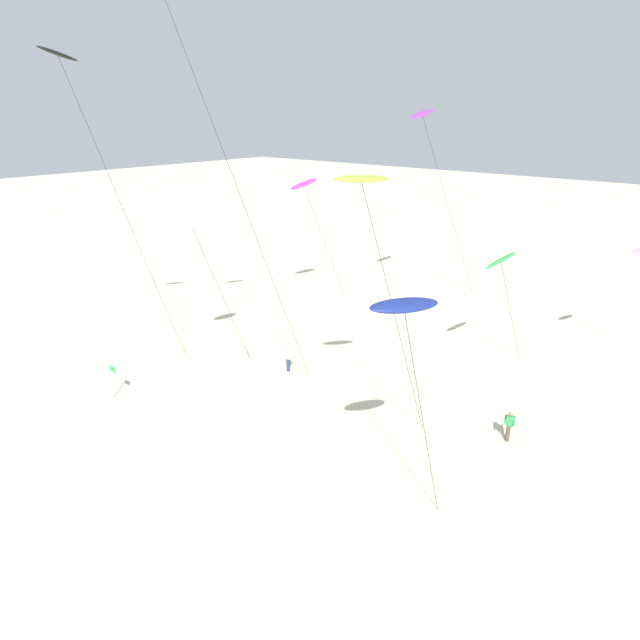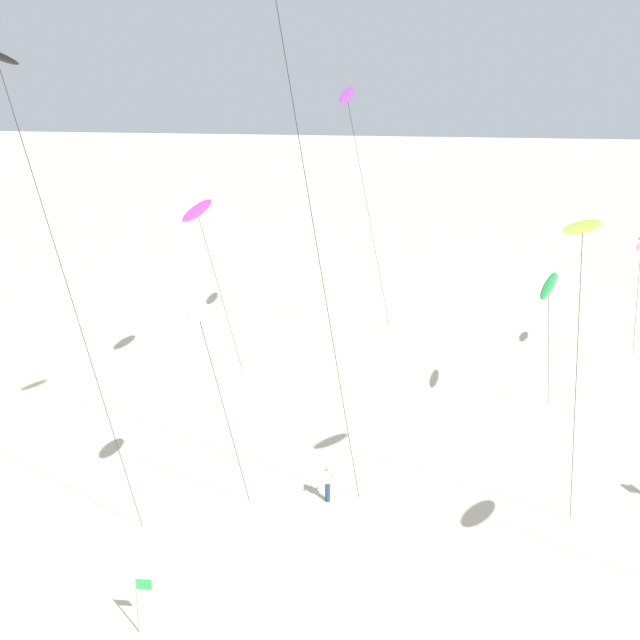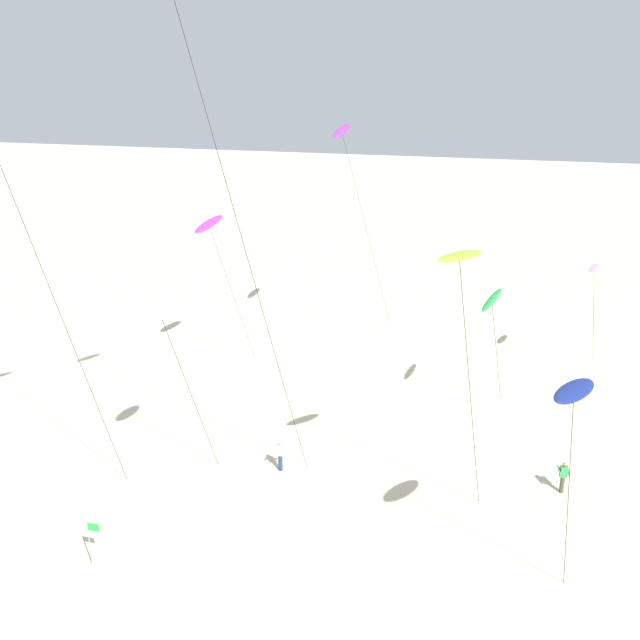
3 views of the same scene
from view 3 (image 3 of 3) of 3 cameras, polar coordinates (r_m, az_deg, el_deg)
ground_plane at (r=31.72m, az=-4.11°, el=-20.11°), size 260.00×260.00×0.00m
kite_lime at (r=28.34m, az=10.74°, el=4.45°), size 2.41×5.23×13.39m
kite_magenta at (r=46.69m, az=-8.54°, el=7.20°), size 2.15×5.03×10.86m
kite_navy at (r=26.43m, az=19.01°, el=-5.27°), size 2.01×3.72×9.95m
kite_green at (r=42.26m, az=13.12°, el=1.46°), size 1.72×4.13×7.90m
kite_white at (r=33.83m, az=-12.15°, el=0.35°), size 1.53×4.36×9.78m
kite_pink at (r=49.73m, az=20.39°, el=3.68°), size 1.63×4.18×7.70m
kite_purple at (r=49.07m, az=1.78°, el=14.06°), size 2.99×8.37×16.08m
kite_flyer_nearest at (r=38.69m, az=18.23°, el=-11.39°), size 0.65×0.63×1.67m
kite_flyer_middle at (r=38.62m, az=-3.08°, el=-10.35°), size 0.59×0.57×1.67m
marker_flag at (r=33.36m, az=-17.20°, el=-15.57°), size 0.57×0.05×2.10m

